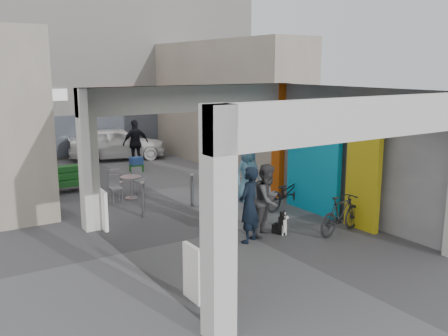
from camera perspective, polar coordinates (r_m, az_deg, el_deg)
ground at (r=12.53m, az=1.36°, el=-7.08°), size 90.00×90.00×0.00m
arcade_canopy at (r=11.65m, az=5.87°, el=3.10°), size 6.40×6.45×6.40m
far_building at (r=24.74m, az=-17.34°, el=11.04°), size 18.00×4.08×8.00m
plaza_bldg_right at (r=20.66m, az=0.14°, el=7.41°), size 2.00×9.00×5.00m
bollard_left at (r=13.59m, az=-9.25°, el=-3.62°), size 0.09×0.09×0.96m
bollard_center at (r=14.49m, az=-3.68°, el=-2.58°), size 0.09×0.09×0.94m
bollard_right at (r=15.32m, az=1.33°, el=-1.80°), size 0.09×0.09×0.92m
advert_board_near at (r=8.82m, az=-3.60°, el=-11.85°), size 0.10×0.55×1.00m
advert_board_far at (r=12.79m, az=-13.63°, el=-4.65°), size 0.12×0.55×1.00m
cafe_set at (r=15.83m, az=-11.28°, el=-2.23°), size 1.36×1.10×0.82m
produce_stand at (r=16.97m, az=-17.19°, el=-1.48°), size 1.24×0.67×0.82m
crate_stack at (r=19.55m, az=-9.99°, el=0.42°), size 0.47×0.37×0.56m
border_collie at (r=12.23m, az=6.57°, el=-6.43°), size 0.23×0.44×0.62m
man_with_dog at (r=11.47m, az=2.88°, el=-4.22°), size 0.77×0.68×1.78m
man_back_turned at (r=11.95m, az=4.99°, el=-3.67°), size 1.05×0.96×1.75m
man_elderly at (r=14.91m, az=2.73°, el=-0.67°), size 0.84×0.55×1.70m
man_crates at (r=20.53m, az=-10.06°, el=2.83°), size 1.13×0.52×1.89m
bicycle_front at (r=14.35m, az=7.19°, el=-2.76°), size 1.91×1.03×0.95m
bicycle_rear at (r=12.47m, az=13.21°, el=-5.17°), size 1.65×0.72×0.96m
white_van at (r=22.25m, az=-12.10°, el=2.78°), size 4.41×2.73×1.40m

